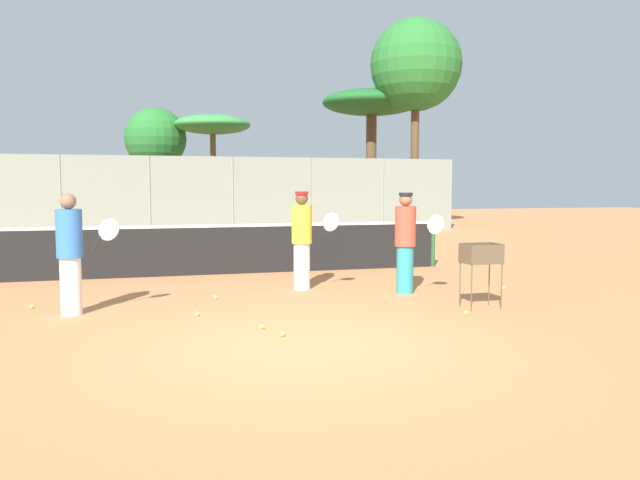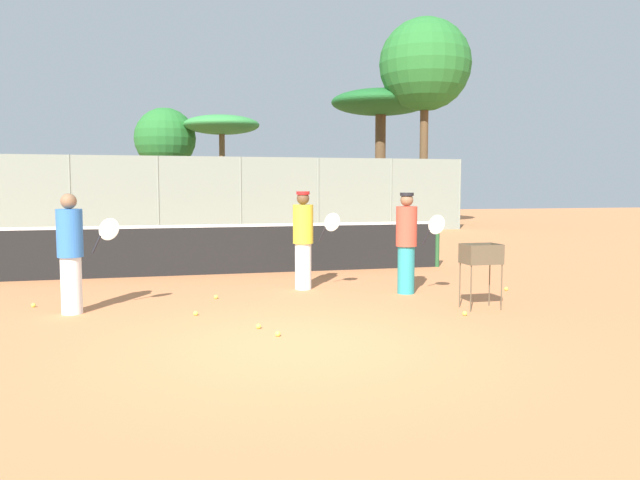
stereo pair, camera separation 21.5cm
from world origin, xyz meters
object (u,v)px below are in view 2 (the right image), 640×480
ball_cart (481,259)px  player_yellow_shirt (71,252)px  parked_car (275,213)px  player_red_cap (407,241)px  player_white_outfit (304,239)px  tennis_net (234,248)px

ball_cart → player_yellow_shirt: bearing=169.2°
parked_car → player_red_cap: bearing=-92.9°
player_white_outfit → player_red_cap: bearing=2.5°
tennis_net → ball_cart: bearing=-56.0°
player_yellow_shirt → parked_car: bearing=66.5°
player_white_outfit → parked_car: (2.58, 17.48, -0.27)m
tennis_net → ball_cart: 5.79m
player_white_outfit → ball_cart: size_ratio=1.78×
player_white_outfit → ball_cart: (2.23, -2.46, -0.16)m
player_red_cap → player_yellow_shirt: bearing=-131.5°
tennis_net → player_white_outfit: bearing=-66.8°
player_white_outfit → player_yellow_shirt: bearing=-129.9°
player_red_cap → player_yellow_shirt: player_yellow_shirt is taller
parked_car → tennis_net: bearing=-103.3°
player_yellow_shirt → player_red_cap: bearing=-0.4°
tennis_net → ball_cart: (3.23, -4.80, 0.20)m
player_white_outfit → ball_cart: 3.32m
tennis_net → player_red_cap: (2.65, -3.23, 0.36)m
player_red_cap → ball_cart: player_red_cap is taller
tennis_net → player_yellow_shirt: size_ratio=5.39×
tennis_net → player_red_cap: 4.20m
ball_cart → parked_car: parked_car is taller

